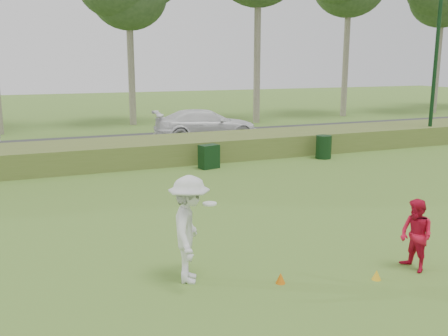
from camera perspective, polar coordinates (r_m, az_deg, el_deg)
name	(u,v)px	position (r m, az deg, el deg)	size (l,w,h in m)	color
ground	(301,271)	(10.19, 8.78, -11.58)	(120.00, 120.00, 0.00)	#457025
reed_strip	(150,151)	(20.86, -8.41, 1.97)	(80.00, 3.00, 0.90)	#516528
park_road	(126,143)	(25.74, -11.11, 2.83)	(80.00, 6.00, 0.06)	#2D2D2D
lamp_post	(438,29)	(26.82, 23.30, 14.39)	(0.70, 0.70, 8.18)	black
player_white	(190,229)	(9.34, -3.95, -7.01)	(1.20, 1.50, 2.03)	silver
player_red	(416,235)	(10.57, 21.10, -7.20)	(0.70, 0.55, 1.44)	red
cone_orange	(281,278)	(9.59, 6.48, -12.39)	(0.19, 0.19, 0.20)	orange
cone_yellow	(377,275)	(10.10, 17.04, -11.60)	(0.18, 0.18, 0.19)	yellow
utility_cabinet	(209,157)	(19.30, -1.73, 1.31)	(0.74, 0.46, 0.92)	black
trash_bin	(324,147)	(21.70, 11.32, 2.37)	(0.66, 0.66, 0.99)	black
car_right	(206,125)	(26.08, -2.08, 4.98)	(2.20, 5.41, 1.57)	white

